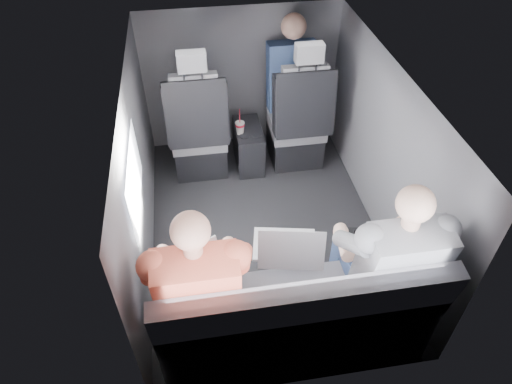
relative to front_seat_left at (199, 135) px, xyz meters
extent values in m
plane|color=black|center=(0.45, -0.84, -0.40)|extent=(2.60, 2.60, 0.00)
plane|color=#B2B2AD|center=(0.45, -0.84, 0.95)|extent=(2.60, 2.60, 0.00)
cube|color=#56565B|center=(-0.45, -0.84, 0.27)|extent=(0.02, 2.60, 1.35)
cube|color=#56565B|center=(1.35, -0.84, 0.27)|extent=(0.02, 2.60, 1.35)
cube|color=#56565B|center=(0.45, 0.46, 0.27)|extent=(1.80, 0.02, 1.35)
cube|color=#56565B|center=(0.45, -2.14, 0.27)|extent=(1.80, 0.02, 1.35)
cube|color=white|center=(-0.43, -1.14, 0.50)|extent=(0.02, 0.75, 0.42)
cube|color=black|center=(0.90, -0.17, 0.40)|extent=(0.35, 0.11, 0.59)
cube|color=black|center=(0.00, 0.08, -0.25)|extent=(0.46, 0.48, 0.30)
cube|color=slate|center=(0.00, 0.06, -0.02)|extent=(0.48, 0.46, 0.14)
cube|color=slate|center=(0.00, -0.14, 0.35)|extent=(0.38, 0.18, 0.61)
cube|color=black|center=(-0.22, -0.14, 0.32)|extent=(0.08, 0.21, 0.53)
cube|color=black|center=(0.22, -0.14, 0.32)|extent=(0.08, 0.21, 0.53)
cube|color=black|center=(0.00, -0.20, 0.34)|extent=(0.50, 0.11, 0.58)
cube|color=slate|center=(0.00, -0.18, 0.79)|extent=(0.22, 0.10, 0.15)
cube|color=black|center=(0.90, 0.08, -0.25)|extent=(0.46, 0.48, 0.30)
cube|color=slate|center=(0.90, 0.06, -0.02)|extent=(0.48, 0.46, 0.14)
cube|color=slate|center=(0.90, -0.14, 0.35)|extent=(0.38, 0.18, 0.61)
cube|color=black|center=(0.68, -0.14, 0.32)|extent=(0.08, 0.21, 0.53)
cube|color=black|center=(1.12, -0.14, 0.32)|extent=(0.08, 0.21, 0.53)
cube|color=black|center=(0.90, -0.20, 0.34)|extent=(0.50, 0.11, 0.58)
cube|color=slate|center=(0.90, -0.18, 0.79)|extent=(0.22, 0.10, 0.15)
cube|color=black|center=(0.45, 0.04, -0.20)|extent=(0.24, 0.48, 0.40)
cylinder|color=black|center=(0.40, -0.08, 0.00)|extent=(0.09, 0.09, 0.01)
cylinder|color=black|center=(0.51, -0.08, 0.00)|extent=(0.09, 0.09, 0.01)
cube|color=slate|center=(0.45, -1.86, -0.18)|extent=(1.60, 0.50, 0.45)
cube|color=slate|center=(0.45, -2.09, 0.28)|extent=(1.60, 0.17, 0.47)
cylinder|color=red|center=(0.37, -0.03, 0.09)|extent=(0.08, 0.08, 0.02)
cylinder|color=white|center=(0.37, -0.03, 0.11)|extent=(0.08, 0.08, 0.01)
cylinder|color=red|center=(0.37, -0.03, 0.18)|extent=(0.01, 0.01, 0.13)
cube|color=silver|center=(-0.10, -1.57, 0.19)|extent=(0.41, 0.38, 0.02)
cube|color=silver|center=(-0.10, -1.59, 0.20)|extent=(0.30, 0.25, 0.00)
cube|color=silver|center=(-0.10, -1.50, 0.20)|extent=(0.11, 0.10, 0.00)
cube|color=silver|center=(-0.10, -1.72, 0.31)|extent=(0.32, 0.23, 0.23)
cube|color=white|center=(-0.10, -1.72, 0.31)|extent=(0.28, 0.19, 0.20)
cube|color=#B9B9BE|center=(0.45, -1.54, 0.19)|extent=(0.43, 0.34, 0.02)
cube|color=silver|center=(0.45, -1.56, 0.20)|extent=(0.34, 0.21, 0.00)
cube|color=#B9B9BE|center=(0.45, -1.46, 0.20)|extent=(0.13, 0.08, 0.00)
cube|color=#B9B9BE|center=(0.45, -1.71, 0.32)|extent=(0.39, 0.15, 0.26)
cube|color=white|center=(0.45, -1.70, 0.32)|extent=(0.35, 0.13, 0.22)
cube|color=black|center=(0.97, -1.60, 0.19)|extent=(0.36, 0.28, 0.02)
cube|color=black|center=(0.97, -1.61, 0.20)|extent=(0.28, 0.17, 0.00)
cube|color=black|center=(0.97, -1.53, 0.20)|extent=(0.10, 0.07, 0.00)
cube|color=black|center=(0.97, -1.74, 0.30)|extent=(0.33, 0.12, 0.22)
cube|color=white|center=(0.97, -1.73, 0.30)|extent=(0.29, 0.10, 0.18)
cube|color=#2D2D31|center=(-0.21, -1.74, 0.12)|extent=(0.16, 0.47, 0.14)
cube|color=#2D2D31|center=(0.02, -1.74, 0.12)|extent=(0.16, 0.47, 0.14)
cube|color=#2D2D31|center=(-0.21, -1.50, -0.18)|extent=(0.14, 0.14, 0.45)
cube|color=#2D2D31|center=(0.02, -1.50, -0.18)|extent=(0.14, 0.14, 0.45)
cube|color=#CB5A42|center=(-0.10, -1.94, 0.38)|extent=(0.43, 0.29, 0.58)
sphere|color=tan|center=(-0.10, -1.91, 0.79)|extent=(0.19, 0.19, 0.19)
cylinder|color=tan|center=(-0.31, -1.66, 0.28)|extent=(0.12, 0.29, 0.13)
cylinder|color=tan|center=(0.12, -1.66, 0.28)|extent=(0.12, 0.29, 0.13)
cube|color=navy|center=(0.88, -1.74, 0.12)|extent=(0.16, 0.47, 0.14)
cube|color=navy|center=(1.12, -1.74, 0.12)|extent=(0.16, 0.47, 0.14)
cube|color=navy|center=(0.88, -1.49, -0.18)|extent=(0.14, 0.14, 0.45)
cube|color=navy|center=(1.12, -1.49, -0.18)|extent=(0.14, 0.14, 0.45)
cube|color=slate|center=(1.00, -1.94, 0.38)|extent=(0.43, 0.29, 0.58)
sphere|color=beige|center=(1.00, -1.91, 0.80)|extent=(0.19, 0.19, 0.19)
cylinder|color=beige|center=(0.78, -1.66, 0.29)|extent=(0.12, 0.30, 0.13)
cylinder|color=beige|center=(1.21, -1.66, 0.29)|extent=(0.12, 0.30, 0.13)
cube|color=navy|center=(0.87, 0.24, 0.38)|extent=(0.43, 0.28, 0.62)
sphere|color=tan|center=(0.87, 0.26, 0.82)|extent=(0.21, 0.21, 0.21)
cube|color=navy|center=(0.87, 0.30, 0.09)|extent=(0.37, 0.43, 0.13)
camera|label=1|loc=(-0.02, -3.38, 2.33)|focal=32.00mm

